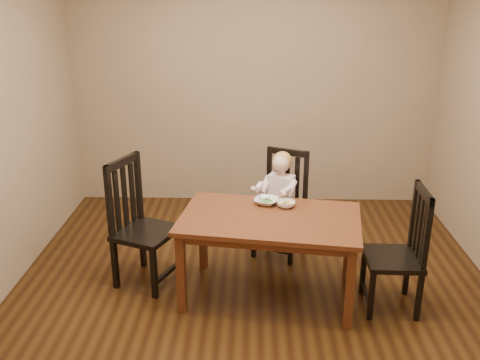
{
  "coord_description": "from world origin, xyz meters",
  "views": [
    {
      "loc": [
        -0.02,
        -3.84,
        2.37
      ],
      "look_at": [
        -0.12,
        0.25,
        0.87
      ],
      "focal_mm": 40.0,
      "sensor_mm": 36.0,
      "label": 1
    }
  ],
  "objects_px": {
    "chair_left": "(140,225)",
    "toddler": "(280,194)",
    "dining_table": "(270,226)",
    "chair_child": "(282,205)",
    "chair_right": "(400,252)",
    "bowl_peas": "(266,201)",
    "bowl_veg": "(286,204)"
  },
  "relations": [
    {
      "from": "chair_left",
      "to": "chair_right",
      "type": "distance_m",
      "value": 2.07
    },
    {
      "from": "dining_table",
      "to": "bowl_veg",
      "type": "distance_m",
      "value": 0.26
    },
    {
      "from": "chair_right",
      "to": "bowl_veg",
      "type": "xyz_separation_m",
      "value": [
        -0.85,
        0.35,
        0.24
      ]
    },
    {
      "from": "chair_child",
      "to": "chair_right",
      "type": "relative_size",
      "value": 0.98
    },
    {
      "from": "bowl_peas",
      "to": "bowl_veg",
      "type": "distance_m",
      "value": 0.17
    },
    {
      "from": "chair_child",
      "to": "toddler",
      "type": "height_order",
      "value": "chair_child"
    },
    {
      "from": "dining_table",
      "to": "chair_right",
      "type": "relative_size",
      "value": 1.5
    },
    {
      "from": "bowl_peas",
      "to": "bowl_veg",
      "type": "relative_size",
      "value": 1.27
    },
    {
      "from": "chair_child",
      "to": "bowl_veg",
      "type": "xyz_separation_m",
      "value": [
        -0.0,
        -0.57,
        0.25
      ]
    },
    {
      "from": "chair_right",
      "to": "bowl_veg",
      "type": "bearing_deg",
      "value": 69.18
    },
    {
      "from": "dining_table",
      "to": "bowl_peas",
      "type": "height_order",
      "value": "bowl_peas"
    },
    {
      "from": "chair_child",
      "to": "chair_left",
      "type": "distance_m",
      "value": 1.32
    },
    {
      "from": "chair_left",
      "to": "toddler",
      "type": "xyz_separation_m",
      "value": [
        1.17,
        0.52,
        0.08
      ]
    },
    {
      "from": "dining_table",
      "to": "chair_right",
      "type": "bearing_deg",
      "value": -8.72
    },
    {
      "from": "toddler",
      "to": "bowl_peas",
      "type": "distance_m",
      "value": 0.5
    },
    {
      "from": "dining_table",
      "to": "toddler",
      "type": "height_order",
      "value": "toddler"
    },
    {
      "from": "chair_child",
      "to": "chair_right",
      "type": "distance_m",
      "value": 1.25
    },
    {
      "from": "chair_child",
      "to": "dining_table",
      "type": "bearing_deg",
      "value": 104.37
    },
    {
      "from": "toddler",
      "to": "bowl_peas",
      "type": "height_order",
      "value": "toddler"
    },
    {
      "from": "dining_table",
      "to": "bowl_veg",
      "type": "height_order",
      "value": "bowl_veg"
    },
    {
      "from": "chair_child",
      "to": "chair_left",
      "type": "height_order",
      "value": "chair_left"
    },
    {
      "from": "bowl_veg",
      "to": "chair_right",
      "type": "bearing_deg",
      "value": -22.3
    },
    {
      "from": "dining_table",
      "to": "bowl_peas",
      "type": "relative_size",
      "value": 7.78
    },
    {
      "from": "dining_table",
      "to": "chair_child",
      "type": "distance_m",
      "value": 0.79
    },
    {
      "from": "chair_child",
      "to": "bowl_veg",
      "type": "height_order",
      "value": "chair_child"
    },
    {
      "from": "dining_table",
      "to": "chair_left",
      "type": "height_order",
      "value": "chair_left"
    },
    {
      "from": "chair_left",
      "to": "toddler",
      "type": "bearing_deg",
      "value": 136.71
    },
    {
      "from": "bowl_peas",
      "to": "chair_left",
      "type": "bearing_deg",
      "value": -177.05
    },
    {
      "from": "chair_right",
      "to": "bowl_peas",
      "type": "relative_size",
      "value": 5.17
    },
    {
      "from": "toddler",
      "to": "bowl_veg",
      "type": "height_order",
      "value": "toddler"
    },
    {
      "from": "chair_child",
      "to": "chair_right",
      "type": "xyz_separation_m",
      "value": [
        0.85,
        -0.92,
        0.01
      ]
    },
    {
      "from": "toddler",
      "to": "chair_child",
      "type": "bearing_deg",
      "value": -90.0
    }
  ]
}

